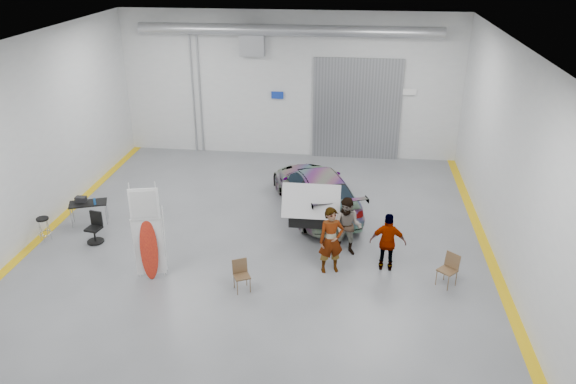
# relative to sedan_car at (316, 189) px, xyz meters

# --- Properties ---
(ground) EXTENTS (16.00, 16.00, 0.00)m
(ground) POSITION_rel_sedan_car_xyz_m (-1.53, -2.69, -0.74)
(ground) COLOR slate
(ground) RESTS_ON ground
(room_shell) EXTENTS (14.02, 16.18, 6.01)m
(room_shell) POSITION_rel_sedan_car_xyz_m (-1.29, -0.47, 3.33)
(room_shell) COLOR silver
(room_shell) RESTS_ON ground
(sedan_car) EXTENTS (3.82, 5.54, 1.49)m
(sedan_car) POSITION_rel_sedan_car_xyz_m (0.00, 0.00, 0.00)
(sedan_car) COLOR silver
(sedan_car) RESTS_ON ground
(person_a) EXTENTS (0.82, 0.66, 1.94)m
(person_a) POSITION_rel_sedan_car_xyz_m (0.70, -3.89, 0.23)
(person_a) COLOR #8E6D4D
(person_a) RESTS_ON ground
(person_b) EXTENTS (0.99, 0.84, 1.78)m
(person_b) POSITION_rel_sedan_car_xyz_m (1.13, -2.87, 0.15)
(person_b) COLOR slate
(person_b) RESTS_ON ground
(person_c) EXTENTS (1.03, 0.48, 1.72)m
(person_c) POSITION_rel_sedan_car_xyz_m (2.27, -3.61, 0.12)
(person_c) COLOR brown
(person_c) RESTS_ON ground
(surfboard_display) EXTENTS (0.79, 0.35, 2.84)m
(surfboard_display) POSITION_rel_sedan_car_xyz_m (-4.20, -4.82, 0.41)
(surfboard_display) COLOR white
(surfboard_display) RESTS_ON ground
(folding_chair_near) EXTENTS (0.53, 0.57, 0.85)m
(folding_chair_near) POSITION_rel_sedan_car_xyz_m (-1.56, -5.12, -0.48)
(folding_chair_near) COLOR brown
(folding_chair_near) RESTS_ON ground
(folding_chair_far) EXTENTS (0.60, 0.67, 0.91)m
(folding_chair_far) POSITION_rel_sedan_car_xyz_m (3.83, -4.24, -0.46)
(folding_chair_far) COLOR brown
(folding_chair_far) RESTS_ON ground
(shop_stool) EXTENTS (0.39, 0.39, 0.76)m
(shop_stool) POSITION_rel_sedan_car_xyz_m (-8.12, -3.18, -0.37)
(shop_stool) COLOR black
(shop_stool) RESTS_ON ground
(work_table) EXTENTS (1.30, 0.96, 0.95)m
(work_table) POSITION_rel_sedan_car_xyz_m (-7.31, -1.92, -0.01)
(work_table) COLOR #94969C
(work_table) RESTS_ON ground
(office_chair) EXTENTS (0.51, 0.52, 0.96)m
(office_chair) POSITION_rel_sedan_car_xyz_m (-6.54, -3.08, -0.32)
(office_chair) COLOR black
(office_chair) RESTS_ON ground
(trunk_lid) EXTENTS (1.74, 1.05, 0.04)m
(trunk_lid) POSITION_rel_sedan_car_xyz_m (0.00, -2.32, 0.76)
(trunk_lid) COLOR silver
(trunk_lid) RESTS_ON sedan_car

